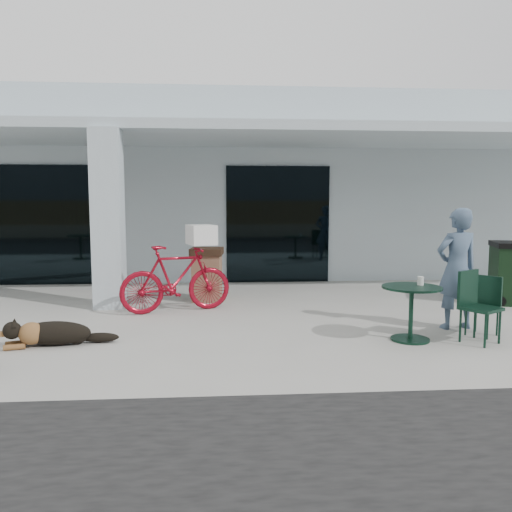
{
  "coord_description": "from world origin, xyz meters",
  "views": [
    {
      "loc": [
        0.45,
        -6.59,
        1.84
      ],
      "look_at": [
        1.02,
        1.33,
        1.0
      ],
      "focal_mm": 35.0,
      "sensor_mm": 36.0,
      "label": 1
    }
  ],
  "objects": [
    {
      "name": "person",
      "position": [
        3.9,
        0.4,
        0.89
      ],
      "size": [
        0.7,
        0.52,
        1.78
      ],
      "primitive_type": "imported",
      "rotation": [
        0.0,
        0.0,
        3.29
      ],
      "color": "#465B75",
      "rests_on": "ground"
    },
    {
      "name": "laundry_basket",
      "position": [
        0.13,
        1.98,
        1.31
      ],
      "size": [
        0.57,
        0.67,
        0.33
      ],
      "primitive_type": "cube",
      "rotation": [
        0.0,
        0.0,
        1.89
      ],
      "color": "white",
      "rests_on": "bicycle"
    },
    {
      "name": "overhang",
      "position": [
        0.0,
        3.6,
        3.21
      ],
      "size": [
        22.0,
        2.8,
        0.18
      ],
      "primitive_type": "cube",
      "color": "silver",
      "rests_on": "column"
    },
    {
      "name": "trash_receptacle",
      "position": [
        0.2,
        2.8,
        0.5
      ],
      "size": [
        0.65,
        0.65,
        1.01
      ],
      "primitive_type": null,
      "rotation": [
        0.0,
        0.0,
        -0.1
      ],
      "color": "brown",
      "rests_on": "ground"
    },
    {
      "name": "dog",
      "position": [
        -1.71,
        -0.08,
        0.18
      ],
      "size": [
        1.14,
        0.63,
        0.36
      ],
      "primitive_type": null,
      "rotation": [
        0.0,
        0.0,
        0.26
      ],
      "color": "black",
      "rests_on": "ground"
    },
    {
      "name": "cafe_chair_far_b",
      "position": [
        4.09,
        -0.01,
        0.41
      ],
      "size": [
        0.55,
        0.54,
        0.83
      ],
      "primitive_type": null,
      "rotation": [
        0.0,
        0.0,
        -0.93
      ],
      "color": "black",
      "rests_on": "ground"
    },
    {
      "name": "column",
      "position": [
        -1.5,
        2.3,
        1.56
      ],
      "size": [
        0.5,
        0.5,
        3.12
      ],
      "primitive_type": "cube",
      "color": "silver",
      "rests_on": "ground"
    },
    {
      "name": "cafe_chair_far_a",
      "position": [
        3.87,
        -0.37,
        0.48
      ],
      "size": [
        0.61,
        0.63,
        0.95
      ],
      "primitive_type": null,
      "rotation": [
        0.0,
        0.0,
        0.55
      ],
      "color": "black",
      "rests_on": "ground"
    },
    {
      "name": "cafe_table_far",
      "position": [
        3.0,
        -0.19,
        0.37
      ],
      "size": [
        0.83,
        0.83,
        0.74
      ],
      "primitive_type": null,
      "rotation": [
        0.0,
        0.0,
        -0.05
      ],
      "color": "black",
      "rests_on": "ground"
    },
    {
      "name": "wheeled_bin",
      "position": [
        5.84,
        2.16,
        0.57
      ],
      "size": [
        0.94,
        1.06,
        1.14
      ],
      "primitive_type": null,
      "rotation": [
        0.0,
        0.0,
        -0.31
      ],
      "color": "black",
      "rests_on": "ground"
    },
    {
      "name": "building",
      "position": [
        0.0,
        8.5,
        2.25
      ],
      "size": [
        22.0,
        7.0,
        4.5
      ],
      "primitive_type": "cube",
      "color": "silver",
      "rests_on": "ground"
    },
    {
      "name": "bicycle",
      "position": [
        -0.3,
        1.84,
        0.57
      ],
      "size": [
        1.97,
        1.1,
        1.14
      ],
      "primitive_type": "imported",
      "rotation": [
        0.0,
        0.0,
        1.89
      ],
      "color": "maroon",
      "rests_on": "ground"
    },
    {
      "name": "storefront_glass_left",
      "position": [
        -3.2,
        4.98,
        1.35
      ],
      "size": [
        2.8,
        0.06,
        2.7
      ],
      "primitive_type": "cube",
      "color": "black",
      "rests_on": "ground"
    },
    {
      "name": "ground",
      "position": [
        0.0,
        0.0,
        0.0
      ],
      "size": [
        80.0,
        80.0,
        0.0
      ],
      "primitive_type": "plane",
      "color": "#AAA8A0",
      "rests_on": "ground"
    },
    {
      "name": "storefront_glass_right",
      "position": [
        1.8,
        4.98,
        1.35
      ],
      "size": [
        2.4,
        0.06,
        2.7
      ],
      "primitive_type": "cube",
      "color": "black",
      "rests_on": "ground"
    },
    {
      "name": "cup_on_table",
      "position": [
        3.16,
        -0.1,
        0.8
      ],
      "size": [
        0.09,
        0.09,
        0.12
      ],
      "primitive_type": "cylinder",
      "rotation": [
        0.0,
        0.0,
        -0.05
      ],
      "color": "white",
      "rests_on": "cafe_table_far"
    }
  ]
}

